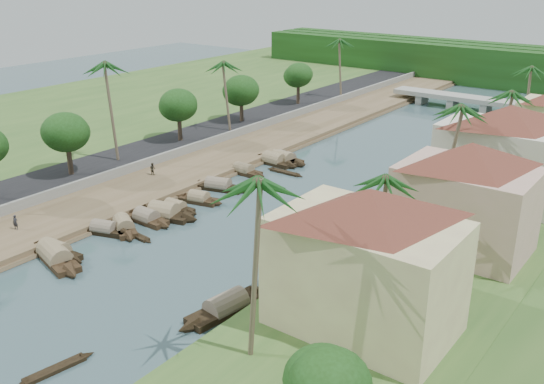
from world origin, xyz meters
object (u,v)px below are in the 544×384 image
Objects in this scene: person_near at (15,222)px; sampan_1 at (54,252)px; building_near at (366,259)px; bridge at (470,100)px.

sampan_1 is at bearing -25.29° from person_near.
building_near reaches higher than person_near.
bridge is 79.76m from sampan_1.
bridge is at bearing 78.84° from sampan_1.
bridge is at bearing 56.09° from person_near.
building_near is at bearing -75.61° from bridge.
building_near is 1.93× the size of sampan_1.
bridge is 76.54m from building_near.
sampan_1 is at bearing -96.84° from bridge.
sampan_1 is 6.59m from person_near.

